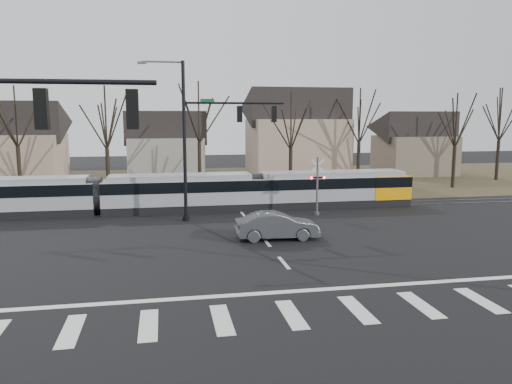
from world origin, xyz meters
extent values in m
plane|color=black|center=(0.00, 0.00, 0.00)|extent=(140.00, 140.00, 0.00)
cube|color=#38331E|center=(0.00, 32.00, 0.01)|extent=(140.00, 28.00, 0.01)
cube|color=silver|center=(-8.40, -4.00, 0.01)|extent=(0.60, 2.60, 0.01)
cube|color=silver|center=(-6.00, -4.00, 0.01)|extent=(0.60, 2.60, 0.01)
cube|color=silver|center=(-3.60, -4.00, 0.01)|extent=(0.60, 2.60, 0.01)
cube|color=silver|center=(-1.20, -4.00, 0.01)|extent=(0.60, 2.60, 0.01)
cube|color=silver|center=(1.20, -4.00, 0.01)|extent=(0.60, 2.60, 0.01)
cube|color=silver|center=(3.60, -4.00, 0.01)|extent=(0.60, 2.60, 0.01)
cube|color=silver|center=(6.00, -4.00, 0.01)|extent=(0.60, 2.60, 0.01)
cube|color=silver|center=(0.00, -1.80, 0.01)|extent=(28.00, 0.35, 0.01)
cube|color=silver|center=(0.00, 2.00, 0.01)|extent=(0.18, 2.00, 0.01)
cube|color=silver|center=(0.00, 6.00, 0.01)|extent=(0.18, 2.00, 0.01)
cube|color=silver|center=(0.00, 10.00, 0.01)|extent=(0.18, 2.00, 0.01)
cube|color=silver|center=(0.00, 14.00, 0.01)|extent=(0.18, 2.00, 0.01)
cube|color=silver|center=(0.00, 18.00, 0.01)|extent=(0.18, 2.00, 0.01)
cube|color=silver|center=(0.00, 22.00, 0.01)|extent=(0.18, 2.00, 0.01)
cube|color=silver|center=(0.00, 26.00, 0.01)|extent=(0.18, 2.00, 0.01)
cube|color=silver|center=(0.00, 30.00, 0.01)|extent=(0.18, 2.00, 0.01)
cube|color=#59595E|center=(0.00, 15.10, 0.03)|extent=(90.00, 0.12, 0.06)
cube|color=#59595E|center=(0.00, 16.50, 0.03)|extent=(90.00, 0.12, 0.06)
cube|color=gray|center=(-16.00, 16.00, 1.33)|extent=(11.81, 2.54, 2.65)
cube|color=black|center=(-16.00, 16.00, 1.86)|extent=(11.83, 2.58, 0.77)
cube|color=gray|center=(-4.19, 16.00, 1.33)|extent=(10.90, 2.54, 2.65)
cube|color=black|center=(-4.19, 16.00, 1.86)|extent=(10.92, 2.58, 0.77)
cube|color=gray|center=(7.16, 16.00, 1.33)|extent=(11.81, 2.54, 2.65)
cube|color=black|center=(7.16, 16.00, 1.86)|extent=(11.83, 2.58, 0.77)
cube|color=#FFA407|center=(11.61, 16.00, 1.41)|extent=(2.91, 2.60, 1.77)
imported|color=#414347|center=(0.72, 6.56, 0.75)|extent=(2.03, 4.73, 1.51)
cylinder|color=black|center=(-8.75, -6.00, 7.60)|extent=(6.50, 0.14, 0.14)
cube|color=black|center=(-8.43, -6.00, 6.90)|extent=(0.32, 0.32, 1.05)
sphere|color=#FF0C07|center=(-8.43, -6.00, 7.23)|extent=(0.22, 0.22, 0.22)
cube|color=black|center=(-6.15, -6.00, 6.90)|extent=(0.32, 0.32, 1.05)
sphere|color=#FF0C07|center=(-6.15, -6.00, 7.23)|extent=(0.22, 0.22, 0.22)
cylinder|color=black|center=(-4.00, 12.50, 5.10)|extent=(0.22, 0.22, 10.20)
cylinder|color=black|center=(-4.00, 12.50, 0.15)|extent=(0.44, 0.44, 0.30)
cylinder|color=black|center=(-0.75, 12.50, 7.60)|extent=(6.50, 0.14, 0.14)
cube|color=#0C5926|center=(-2.50, 12.50, 7.75)|extent=(0.90, 0.03, 0.22)
cube|color=black|center=(-0.42, 12.50, 6.90)|extent=(0.32, 0.32, 1.05)
sphere|color=#FF0C07|center=(-0.42, 12.50, 7.23)|extent=(0.22, 0.22, 0.22)
cube|color=black|center=(1.85, 12.50, 6.90)|extent=(0.32, 0.32, 1.05)
sphere|color=#FF0C07|center=(1.85, 12.50, 7.23)|extent=(0.22, 0.22, 0.22)
cube|color=#59595B|center=(-6.50, 12.50, 10.02)|extent=(0.55, 0.22, 0.14)
cylinder|color=#59595B|center=(5.00, 12.80, 2.00)|extent=(0.14, 0.14, 4.00)
cylinder|color=#59595B|center=(5.00, 12.80, 0.10)|extent=(0.36, 0.36, 0.20)
cube|color=silver|center=(5.00, 12.80, 3.40)|extent=(0.95, 0.04, 0.95)
cube|color=silver|center=(5.00, 12.80, 3.40)|extent=(0.95, 0.04, 0.95)
cube|color=black|center=(5.00, 12.80, 2.60)|extent=(1.00, 0.10, 0.12)
sphere|color=#FF0C07|center=(4.55, 12.72, 2.60)|extent=(0.18, 0.18, 0.18)
sphere|color=#FF0C07|center=(5.45, 12.72, 2.60)|extent=(0.18, 0.18, 0.18)
cube|color=gray|center=(-20.00, 34.00, 2.50)|extent=(9.00, 8.00, 5.00)
cube|color=gray|center=(-5.00, 36.00, 2.25)|extent=(8.00, 7.00, 4.50)
cube|color=gray|center=(9.00, 33.00, 3.25)|extent=(10.00, 8.00, 6.50)
cube|color=#65594A|center=(24.00, 35.00, 2.25)|extent=(8.00, 7.00, 4.50)
camera|label=1|loc=(-5.40, -19.77, 6.69)|focal=35.00mm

